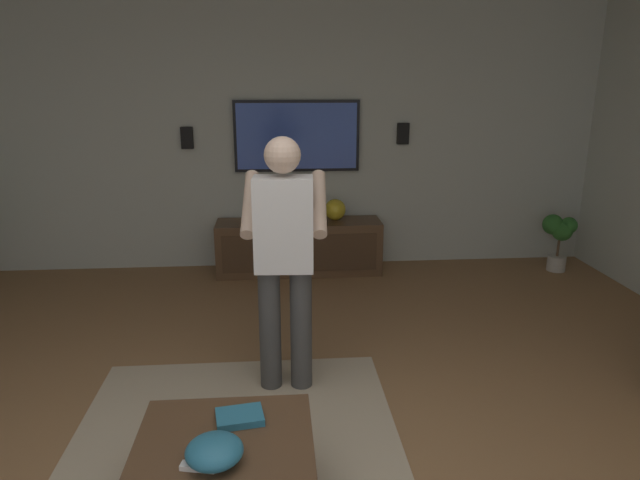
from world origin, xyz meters
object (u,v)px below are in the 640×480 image
at_px(media_console, 299,247).
at_px(book, 240,417).
at_px(tv, 297,136).
at_px(vase_round, 335,210).
at_px(wall_speaker_right, 187,138).
at_px(person_standing, 284,251).
at_px(remote_white, 198,467).
at_px(potted_plant_short, 559,234).
at_px(wall_speaker_left, 403,134).
at_px(bowl, 214,451).
at_px(remote_black, 210,457).

bearing_deg(media_console, book, -7.34).
distance_m(tv, book, 3.65).
relative_size(vase_round, wall_speaker_right, 1.00).
distance_m(person_standing, remote_white, 1.47).
bearing_deg(potted_plant_short, wall_speaker_left, 76.68).
xyz_separation_m(wall_speaker_left, wall_speaker_right, (0.00, 2.24, -0.03)).
xyz_separation_m(person_standing, bowl, (-1.28, 0.32, -0.48)).
distance_m(remote_white, vase_round, 3.76).
bearing_deg(book, potted_plant_short, -144.65).
bearing_deg(person_standing, bowl, 169.09).
bearing_deg(person_standing, wall_speaker_left, -23.96).
height_order(media_console, bowl, media_console).
bearing_deg(remote_black, person_standing, 114.93).
bearing_deg(vase_round, wall_speaker_right, 82.14).
bearing_deg(vase_round, potted_plant_short, -94.31).
xyz_separation_m(person_standing, wall_speaker_right, (2.52, 0.94, 0.46)).
distance_m(person_standing, wall_speaker_left, 2.87).
xyz_separation_m(bowl, wall_speaker_left, (3.80, -1.62, 0.96)).
bearing_deg(vase_round, person_standing, 166.28).
height_order(book, wall_speaker_left, wall_speaker_left).
xyz_separation_m(media_console, potted_plant_short, (-0.13, -2.75, 0.12)).
bearing_deg(potted_plant_short, remote_black, 135.98).
height_order(remote_white, book, book).
bearing_deg(remote_black, bowl, -8.07).
relative_size(remote_black, vase_round, 0.68).
relative_size(tv, remote_white, 8.64).
relative_size(person_standing, book, 7.45).
relative_size(media_console, wall_speaker_right, 7.73).
bearing_deg(remote_black, book, 108.75).
xyz_separation_m(media_console, wall_speaker_left, (0.25, -1.12, 1.14)).
bearing_deg(remote_white, book, -102.11).
xyz_separation_m(remote_white, remote_black, (0.06, -0.04, 0.00)).
distance_m(tv, wall_speaker_right, 1.12).
distance_m(vase_round, wall_speaker_left, 1.07).
bearing_deg(media_console, tv, -180.00).
xyz_separation_m(media_console, person_standing, (-2.27, 0.18, 0.66)).
bearing_deg(media_console, potted_plant_short, 87.25).
relative_size(tv, wall_speaker_right, 5.89).
bearing_deg(tv, vase_round, 63.05).
bearing_deg(tv, remote_white, -8.47).
height_order(person_standing, bowl, person_standing).
relative_size(potted_plant_short, vase_round, 2.70).
height_order(person_standing, potted_plant_short, person_standing).
relative_size(media_console, tv, 1.31).
distance_m(potted_plant_short, remote_black, 4.71).
bearing_deg(wall_speaker_left, vase_round, 105.81).
xyz_separation_m(person_standing, remote_black, (-1.25, 0.34, -0.52)).
relative_size(potted_plant_short, bowl, 2.42).
distance_m(tv, person_standing, 2.56).
distance_m(media_console, remote_black, 3.56).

